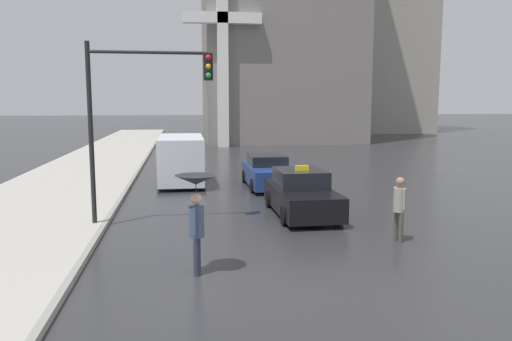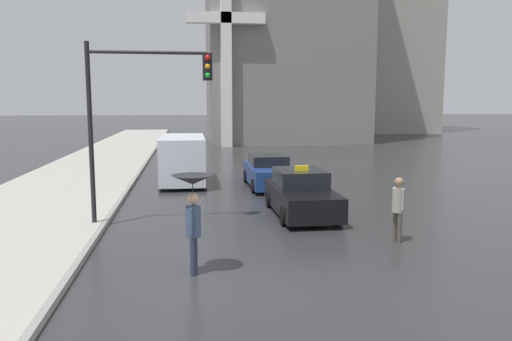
# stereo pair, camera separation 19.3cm
# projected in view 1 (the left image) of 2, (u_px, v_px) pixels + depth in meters

# --- Properties ---
(ground_plane) EXTENTS (300.00, 300.00, 0.00)m
(ground_plane) POSITION_uv_depth(u_px,v_px,m) (283.00, 289.00, 10.06)
(ground_plane) COLOR #2D2D30
(taxi) EXTENTS (1.91, 4.44, 1.67)m
(taxi) POSITION_uv_depth(u_px,v_px,m) (301.00, 194.00, 16.76)
(taxi) COLOR black
(taxi) RESTS_ON ground_plane
(sedan_red) EXTENTS (1.91, 4.53, 1.42)m
(sedan_red) POSITION_uv_depth(u_px,v_px,m) (267.00, 172.00, 22.32)
(sedan_red) COLOR navy
(sedan_red) RESTS_ON ground_plane
(ambulance_van) EXTENTS (2.12, 5.13, 2.19)m
(ambulance_van) POSITION_uv_depth(u_px,v_px,m) (181.00, 157.00, 23.29)
(ambulance_van) COLOR silver
(ambulance_van) RESTS_ON ground_plane
(pedestrian_with_umbrella) EXTENTS (0.91, 0.91, 2.20)m
(pedestrian_with_umbrella) POSITION_uv_depth(u_px,v_px,m) (196.00, 200.00, 10.74)
(pedestrian_with_umbrella) COLOR #2D3347
(pedestrian_with_umbrella) RESTS_ON ground_plane
(pedestrian_man) EXTENTS (0.38, 0.48, 1.77)m
(pedestrian_man) POSITION_uv_depth(u_px,v_px,m) (399.00, 203.00, 13.41)
(pedestrian_man) COLOR #4C473D
(pedestrian_man) RESTS_ON ground_plane
(traffic_light) EXTENTS (3.69, 0.38, 5.51)m
(traffic_light) POSITION_uv_depth(u_px,v_px,m) (141.00, 99.00, 14.78)
(traffic_light) COLOR black
(traffic_light) RESTS_ON ground_plane
(monument_cross) EXTENTS (6.58, 0.90, 14.94)m
(monument_cross) POSITION_uv_depth(u_px,v_px,m) (223.00, 46.00, 41.79)
(monument_cross) COLOR white
(monument_cross) RESTS_ON ground_plane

